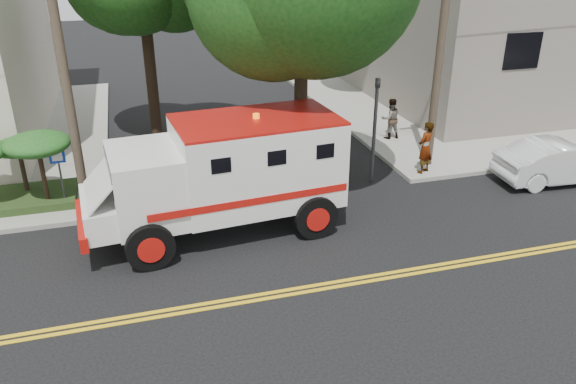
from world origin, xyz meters
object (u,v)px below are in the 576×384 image
object	(u,v)px
armored_truck	(226,171)
pedestrian_b	(390,119)
pedestrian_a	(425,148)
parked_sedan	(561,162)

from	to	relation	value
armored_truck	pedestrian_b	world-z (taller)	armored_truck
armored_truck	pedestrian_a	xyz separation A→B (m)	(7.33, 2.00, -0.78)
armored_truck	parked_sedan	distance (m)	11.65
armored_truck	pedestrian_a	distance (m)	7.64
parked_sedan	armored_truck	bearing A→B (deg)	95.20
pedestrian_b	armored_truck	bearing A→B (deg)	35.55
armored_truck	pedestrian_b	xyz separation A→B (m)	(7.77, 5.67, -0.88)
parked_sedan	pedestrian_a	world-z (taller)	pedestrian_a
armored_truck	parked_sedan	size ratio (longest dim) A/B	1.66
parked_sedan	pedestrian_b	size ratio (longest dim) A/B	2.68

